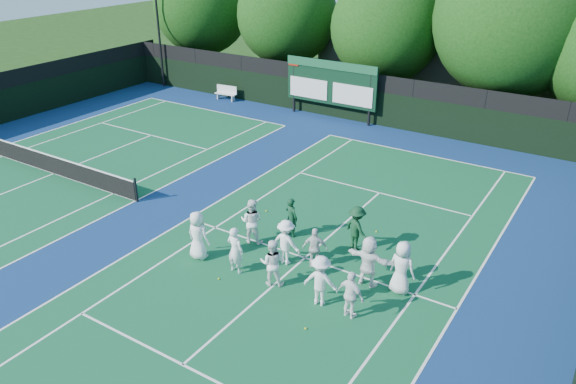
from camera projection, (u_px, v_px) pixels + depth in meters
The scene contains 30 objects.
ground at pixel (290, 271), 19.24m from camera, with size 120.00×120.00×0.00m, color #17370F.
court_apron at pixel (179, 216), 22.92m from camera, with size 34.00×32.00×0.01m, color navy.
near_court at pixel (305, 258), 19.99m from camera, with size 11.05×23.85×0.01m.
left_court at pixel (54, 173), 26.81m from camera, with size 11.05×23.85×0.01m.
back_fence at pixel (348, 98), 33.74m from camera, with size 34.00×0.08×3.00m.
scoreboard at pixel (331, 83), 33.56m from camera, with size 6.00×0.21×3.55m.
clubhouse at pixel (457, 69), 37.61m from camera, with size 18.00×6.00×4.00m, color #5D5D62.
tennis_net at pixel (52, 164), 26.60m from camera, with size 11.30×0.10×1.10m.
bench at pixel (226, 92), 37.95m from camera, with size 1.57×0.58×0.97m.
tree_a at pixel (204, 9), 41.66m from camera, with size 7.08×7.08×8.87m.
tree_b at pixel (289, 17), 38.02m from camera, with size 6.79×6.79×8.68m.
tree_c at pixel (389, 30), 34.56m from camera, with size 6.87×6.87×8.50m.
tree_d at pixel (516, 24), 30.55m from camera, with size 8.63×8.63×10.43m.
tennis_ball_0 at pixel (219, 279), 18.76m from camera, with size 0.07×0.07×0.07m, color yellow.
tennis_ball_2 at pixel (306, 329), 16.45m from camera, with size 0.07×0.07×0.07m, color yellow.
tennis_ball_3 at pixel (266, 211), 23.23m from camera, with size 0.07×0.07×0.07m, color yellow.
tennis_ball_4 at pixel (376, 232), 21.66m from camera, with size 0.07×0.07×0.07m, color yellow.
tennis_ball_5 at pixel (351, 284), 18.50m from camera, with size 0.07×0.07×0.07m, color yellow.
player_front_0 at pixel (198, 235), 19.65m from camera, with size 0.89×0.58×1.81m, color white.
player_front_1 at pixel (235, 250), 18.86m from camera, with size 0.62×0.41×1.71m, color white.
player_front_2 at pixel (272, 263), 18.21m from camera, with size 0.80×0.63×1.65m, color white.
player_front_3 at pixel (321, 281), 17.23m from camera, with size 1.10×0.63×1.71m, color white.
player_front_4 at pixel (351, 295), 16.67m from camera, with size 0.93×0.39×1.58m, color white.
player_back_0 at pixel (252, 221), 20.67m from camera, with size 0.85×0.66×1.75m, color white.
player_back_1 at pixel (286, 242), 19.36m from camera, with size 1.08×0.62×1.68m, color white.
player_back_2 at pixel (315, 248), 19.17m from camera, with size 0.88×0.37×1.51m, color silver.
player_back_3 at pixel (369, 261), 18.16m from camera, with size 1.66×0.53×1.79m, color white.
player_back_4 at pixel (402, 268), 17.78m from camera, with size 0.90×0.58×1.84m, color white.
coach_left at pixel (291, 217), 21.11m from camera, with size 0.58×0.38×1.58m, color #0F3720.
coach_right at pixel (357, 228), 20.21m from camera, with size 1.11×0.64×1.71m, color #0E361D.
Camera 1 is at (8.67, -13.68, 10.72)m, focal length 35.00 mm.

